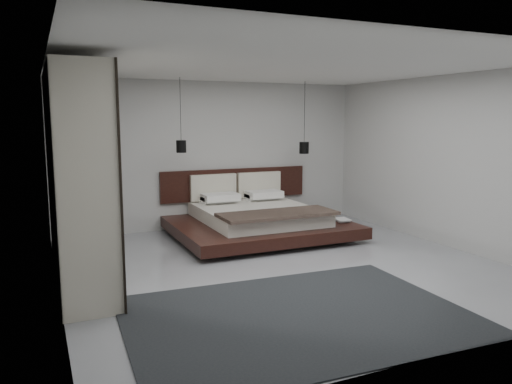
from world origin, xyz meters
name	(u,v)px	position (x,y,z in m)	size (l,w,h in m)	color
floor	(284,266)	(0.00, 0.00, 0.00)	(6.00, 6.00, 0.00)	#989BA0
ceiling	(286,66)	(0.00, 0.00, 2.80)	(6.00, 6.00, 0.00)	white
wall_back	(213,155)	(0.00, 3.00, 1.40)	(6.00, 6.00, 0.00)	#B9B9B7
wall_front	(447,201)	(0.00, -3.00, 1.40)	(6.00, 6.00, 0.00)	#B9B9B7
wall_left	(53,180)	(-3.00, 0.00, 1.40)	(6.00, 6.00, 0.00)	#B9B9B7
wall_right	(448,161)	(3.00, 0.00, 1.40)	(6.00, 6.00, 0.00)	#B9B9B7
lattice_screen	(50,169)	(-2.95, 2.45, 1.30)	(0.05, 0.90, 2.60)	black
bed	(257,219)	(0.43, 1.90, 0.30)	(3.01, 2.49, 1.12)	black
book_lower	(336,221)	(1.66, 1.21, 0.29)	(0.22, 0.30, 0.03)	#99724C
book_upper	(336,220)	(1.64, 1.18, 0.32)	(0.24, 0.32, 0.02)	#99724C
pendant_left	(181,146)	(-0.81, 2.39, 1.61)	(0.18, 0.18, 1.30)	black
pendant_right	(304,148)	(1.66, 2.39, 1.53)	(0.19, 0.19, 1.38)	black
wardrobe	(77,178)	(-2.70, 0.45, 1.35)	(0.65, 2.75, 2.70)	beige
rug	(298,316)	(-0.71, -1.70, 0.01)	(3.61, 2.58, 0.02)	black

